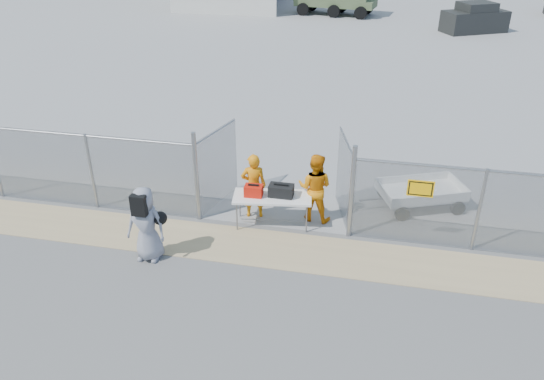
% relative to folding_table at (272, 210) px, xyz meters
% --- Properties ---
extents(ground, '(160.00, 160.00, 0.00)m').
position_rel_folding_table_xyz_m(ground, '(0.02, -2.12, -0.43)').
color(ground, '#545454').
extents(dirt_strip, '(44.00, 1.60, 0.01)m').
position_rel_folding_table_xyz_m(dirt_strip, '(0.02, -1.12, -0.42)').
color(dirt_strip, tan).
rests_on(dirt_strip, ground).
extents(chain_link_fence, '(40.00, 0.20, 2.20)m').
position_rel_folding_table_xyz_m(chain_link_fence, '(0.02, -0.12, 0.67)').
color(chain_link_fence, gray).
rests_on(chain_link_fence, ground).
extents(folding_table, '(2.11, 1.13, 0.85)m').
position_rel_folding_table_xyz_m(folding_table, '(0.00, 0.00, 0.00)').
color(folding_table, white).
rests_on(folding_table, ground).
extents(orange_bag, '(0.47, 0.33, 0.29)m').
position_rel_folding_table_xyz_m(orange_bag, '(-0.48, -0.08, 0.57)').
color(orange_bag, red).
rests_on(orange_bag, folding_table).
extents(black_duffel, '(0.63, 0.37, 0.30)m').
position_rel_folding_table_xyz_m(black_duffel, '(0.22, 0.06, 0.58)').
color(black_duffel, black).
rests_on(black_duffel, folding_table).
extents(security_worker_left, '(0.75, 0.58, 1.83)m').
position_rel_folding_table_xyz_m(security_worker_left, '(-0.57, 0.33, 0.49)').
color(security_worker_left, orange).
rests_on(security_worker_left, ground).
extents(security_worker_right, '(1.00, 0.82, 1.89)m').
position_rel_folding_table_xyz_m(security_worker_right, '(1.03, 0.52, 0.52)').
color(security_worker_right, orange).
rests_on(security_worker_right, ground).
extents(visitor, '(0.92, 0.60, 1.87)m').
position_rel_folding_table_xyz_m(visitor, '(-2.56, -2.07, 0.51)').
color(visitor, gray).
rests_on(visitor, ground).
extents(utility_trailer, '(3.30, 2.54, 0.71)m').
position_rel_folding_table_xyz_m(utility_trailer, '(3.84, 1.82, -0.07)').
color(utility_trailer, white).
rests_on(utility_trailer, ground).
extents(parked_vehicle_near, '(4.51, 3.58, 1.86)m').
position_rel_folding_table_xyz_m(parked_vehicle_near, '(8.06, 26.29, 0.50)').
color(parked_vehicle_near, black).
rests_on(parked_vehicle_near, ground).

